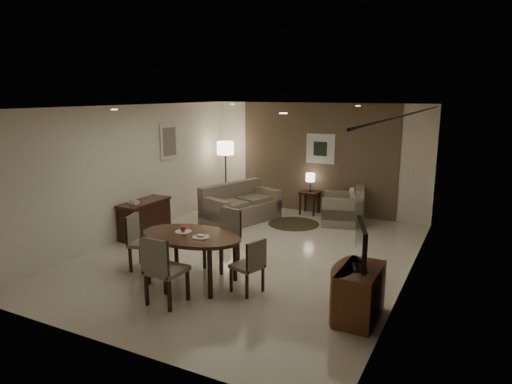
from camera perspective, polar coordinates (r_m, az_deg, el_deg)
The scene contains 31 objects.
room_shell at distance 8.51m, azimuth 0.61°, elevation 1.57°, with size 5.50×7.00×2.70m.
taupe_accent at distance 11.31m, azimuth 7.59°, elevation 4.16°, with size 3.96×0.03×2.70m, color brown.
curtain_wall at distance 7.34m, azimuth 18.24°, elevation -1.03°, with size 0.08×6.70×2.58m, color #C3AF98, non-canonical shape.
curtain_rod at distance 7.17m, azimuth 18.96°, elevation 9.29°, with size 0.03×0.03×6.80m, color black.
art_back_frame at distance 11.23m, azimuth 8.06°, elevation 5.37°, with size 0.72×0.03×0.72m, color silver.
art_back_canvas at distance 11.21m, azimuth 8.04°, elevation 5.37°, with size 0.34×0.01×0.34m, color black.
art_left_frame at distance 10.54m, azimuth -10.83°, elevation 6.20°, with size 0.03×0.60×0.80m, color silver.
art_left_canvas at distance 10.53m, azimuth -10.77°, elevation 6.20°, with size 0.01×0.46×0.64m, color gray.
downlight_nl at distance 7.36m, azimuth -17.30°, elevation 9.82°, with size 0.10×0.10×0.01m, color white.
downlight_nr at distance 5.77m, azimuth 3.43°, elevation 9.79°, with size 0.10×0.10×0.01m, color white.
downlight_fl at distance 10.25m, azimuth -2.97°, elevation 10.91°, with size 0.10×0.10×0.01m, color white.
downlight_fr at distance 9.18m, azimuth 12.62°, elevation 10.47°, with size 0.10×0.10×0.01m, color white.
console_desk at distance 9.76m, azimuth -13.71°, elevation -3.25°, with size 0.48×1.20×0.75m, color #452B16, non-canonical shape.
telephone at distance 9.44m, azimuth -15.02°, elevation -1.19°, with size 0.20×0.14×0.09m, color white, non-canonical shape.
tv_cabinet at distance 6.30m, azimuth 12.85°, elevation -12.28°, with size 0.48×0.90×0.70m, color brown, non-canonical shape.
flat_tv at distance 6.05m, azimuth 12.97°, elevation -6.47°, with size 0.06×0.88×0.60m, color black, non-canonical shape.
dining_table at distance 7.29m, azimuth -8.05°, elevation -8.24°, with size 1.67×1.04×0.78m, color #452B16, non-canonical shape.
chair_near at distance 6.62m, azimuth -11.12°, elevation -9.42°, with size 0.49×0.49×1.02m, color gray, non-canonical shape.
chair_far at distance 7.76m, azimuth -4.38°, elevation -5.96°, with size 0.49×0.49×1.01m, color gray, non-canonical shape.
chair_left at distance 7.93m, azimuth -13.70°, elevation -6.15°, with size 0.46×0.46×0.94m, color gray, non-canonical shape.
chair_right at distance 6.88m, azimuth -1.14°, elevation -9.13°, with size 0.41×0.41×0.84m, color gray, non-canonical shape.
plate_a at distance 7.30m, azimuth -9.08°, elevation -4.94°, with size 0.26×0.26×0.02m, color white.
plate_b at distance 7.00m, azimuth -6.90°, elevation -5.62°, with size 0.26×0.26×0.02m, color white.
fruit_apple at distance 7.29m, azimuth -9.10°, elevation -4.54°, with size 0.09×0.09×0.09m, color #AF1514.
napkin at distance 7.00m, azimuth -6.90°, elevation -5.44°, with size 0.12×0.08×0.03m, color white.
round_rug at distance 10.47m, azimuth 4.74°, elevation -3.97°, with size 1.15×1.15×0.01m, color #413924.
sofa at distance 10.57m, azimuth -1.89°, elevation -1.40°, with size 0.91×1.83×0.86m, color gray, non-canonical shape.
armchair at distance 10.55m, azimuth 10.85°, elevation -1.66°, with size 0.96×0.90×0.85m, color gray, non-canonical shape.
side_table at distance 11.30m, azimuth 6.70°, elevation -1.34°, with size 0.44×0.44×0.56m, color black, non-canonical shape.
table_lamp at distance 11.21m, azimuth 6.80°, elevation 1.33°, with size 0.22×0.22×0.50m, color #FFEAC1, non-canonical shape.
floor_lamp at distance 11.81m, azimuth -3.81°, elevation 2.17°, with size 0.43×0.43×1.72m, color #FFE5B7, non-canonical shape.
Camera 1 is at (3.71, -7.09, 2.94)m, focal length 32.00 mm.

